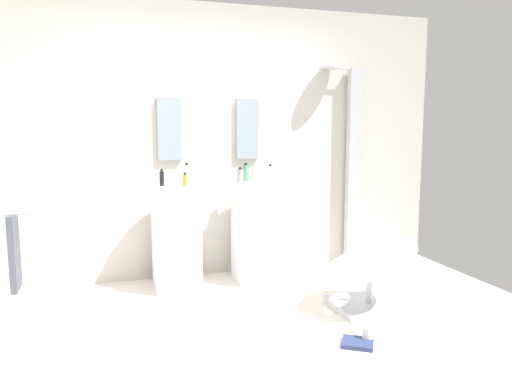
% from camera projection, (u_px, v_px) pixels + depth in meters
% --- Properties ---
extents(ground_plane, '(4.80, 3.60, 0.04)m').
position_uv_depth(ground_plane, '(259.00, 343.00, 3.37)').
color(ground_plane, silver).
extents(rear_partition, '(4.80, 0.10, 2.60)m').
position_uv_depth(rear_partition, '(208.00, 142.00, 4.75)').
color(rear_partition, beige).
rests_on(rear_partition, ground_plane).
extents(pedestal_sink_left, '(0.43, 0.43, 1.04)m').
position_uv_depth(pedestal_sink_left, '(176.00, 236.00, 4.40)').
color(pedestal_sink_left, white).
rests_on(pedestal_sink_left, ground_plane).
extents(pedestal_sink_right, '(0.43, 0.43, 1.04)m').
position_uv_depth(pedestal_sink_right, '(257.00, 230.00, 4.62)').
color(pedestal_sink_right, white).
rests_on(pedestal_sink_right, ground_plane).
extents(vanity_mirror_left, '(0.22, 0.03, 0.58)m').
position_uv_depth(vanity_mirror_left, '(169.00, 129.00, 4.56)').
color(vanity_mirror_left, '#8C9EA8').
extents(vanity_mirror_right, '(0.22, 0.03, 0.58)m').
position_uv_depth(vanity_mirror_right, '(247.00, 129.00, 4.78)').
color(vanity_mirror_right, '#8C9EA8').
extents(shower_column, '(0.49, 0.24, 2.05)m').
position_uv_depth(shower_column, '(352.00, 162.00, 5.11)').
color(shower_column, '#B7BABF').
rests_on(shower_column, ground_plane).
extents(lounge_chair, '(1.10, 1.10, 0.65)m').
position_uv_depth(lounge_chair, '(369.00, 267.00, 3.88)').
color(lounge_chair, '#B7BABF').
rests_on(lounge_chair, ground_plane).
extents(towel_rack, '(0.37, 0.22, 0.95)m').
position_uv_depth(towel_rack, '(10.00, 256.00, 3.16)').
color(towel_rack, '#B7BABF').
rests_on(towel_rack, ground_plane).
extents(area_rug, '(1.08, 0.81, 0.01)m').
position_uv_depth(area_rug, '(335.00, 340.00, 3.35)').
color(area_rug, white).
rests_on(area_rug, ground_plane).
extents(magazine_navy, '(0.27, 0.26, 0.03)m').
position_uv_depth(magazine_navy, '(358.00, 343.00, 3.26)').
color(magazine_navy, navy).
rests_on(magazine_navy, area_rug).
extents(coffee_mug, '(0.08, 0.08, 0.10)m').
position_uv_depth(coffee_mug, '(368.00, 335.00, 3.31)').
color(coffee_mug, white).
rests_on(coffee_mug, area_rug).
extents(soap_bottle_amber, '(0.04, 0.04, 0.12)m').
position_uv_depth(soap_bottle_amber, '(185.00, 180.00, 4.23)').
color(soap_bottle_amber, '#C68C38').
rests_on(soap_bottle_amber, pedestal_sink_left).
extents(soap_bottle_green, '(0.06, 0.06, 0.17)m').
position_uv_depth(soap_bottle_green, '(246.00, 173.00, 4.65)').
color(soap_bottle_green, '#59996B').
rests_on(soap_bottle_green, pedestal_sink_right).
extents(soap_bottle_clear, '(0.05, 0.05, 0.20)m').
position_uv_depth(soap_bottle_clear, '(187.00, 175.00, 4.35)').
color(soap_bottle_clear, silver).
rests_on(soap_bottle_clear, pedestal_sink_left).
extents(soap_bottle_white, '(0.04, 0.04, 0.17)m').
position_uv_depth(soap_bottle_white, '(270.00, 174.00, 4.58)').
color(soap_bottle_white, white).
rests_on(soap_bottle_white, pedestal_sink_right).
extents(soap_bottle_black, '(0.04, 0.04, 0.15)m').
position_uv_depth(soap_bottle_black, '(162.00, 178.00, 4.27)').
color(soap_bottle_black, black).
rests_on(soap_bottle_black, pedestal_sink_left).
extents(soap_bottle_grey, '(0.06, 0.06, 0.14)m').
position_uv_depth(soap_bottle_grey, '(240.00, 176.00, 4.54)').
color(soap_bottle_grey, '#99999E').
rests_on(soap_bottle_grey, pedestal_sink_right).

